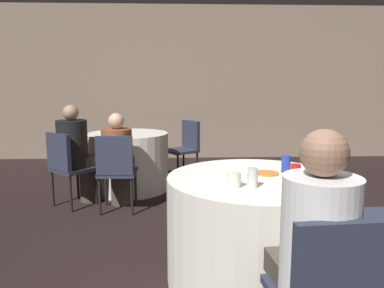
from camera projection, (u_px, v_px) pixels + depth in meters
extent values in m
plane|color=black|center=(287.00, 283.00, 2.64)|extent=(16.00, 16.00, 0.00)
cube|color=gray|center=(218.00, 83.00, 6.95)|extent=(16.00, 0.06, 2.80)
cylinder|color=white|center=(256.00, 229.00, 2.64)|extent=(1.26, 1.26, 0.75)
cylinder|color=white|center=(128.00, 161.00, 4.94)|extent=(1.05, 1.05, 0.75)
cube|color=#2D3347|center=(339.00, 271.00, 1.49)|extent=(0.38, 0.08, 0.41)
cylinder|color=black|center=(374.00, 260.00, 2.55)|extent=(0.03, 0.03, 0.41)
cylinder|color=black|center=(350.00, 239.00, 2.88)|extent=(0.03, 0.03, 0.41)
cube|color=#2D3347|center=(181.00, 151.00, 5.43)|extent=(0.56, 0.56, 0.04)
cube|color=#2D3347|center=(191.00, 134.00, 5.50)|extent=(0.26, 0.34, 0.41)
cylinder|color=black|center=(178.00, 169.00, 5.23)|extent=(0.03, 0.03, 0.41)
cylinder|color=black|center=(165.00, 165.00, 5.50)|extent=(0.03, 0.03, 0.41)
cylinder|color=black|center=(197.00, 166.00, 5.43)|extent=(0.03, 0.03, 0.41)
cylinder|color=black|center=(184.00, 162.00, 5.70)|extent=(0.03, 0.03, 0.41)
cube|color=#2D3347|center=(74.00, 169.00, 4.26)|extent=(0.56, 0.56, 0.04)
cube|color=#2D3347|center=(59.00, 152.00, 4.08)|extent=(0.33, 0.28, 0.41)
cylinder|color=black|center=(78.00, 183.00, 4.53)|extent=(0.03, 0.03, 0.41)
cylinder|color=black|center=(96.00, 187.00, 4.33)|extent=(0.03, 0.03, 0.41)
cylinder|color=black|center=(53.00, 189.00, 4.26)|extent=(0.03, 0.03, 0.41)
cylinder|color=black|center=(71.00, 194.00, 4.06)|extent=(0.03, 0.03, 0.41)
cube|color=#2D3347|center=(118.00, 172.00, 4.09)|extent=(0.40, 0.40, 0.04)
cube|color=#2D3347|center=(114.00, 156.00, 3.88)|extent=(0.38, 0.05, 0.41)
cylinder|color=black|center=(106.00, 188.00, 4.29)|extent=(0.03, 0.03, 0.41)
cylinder|color=black|center=(136.00, 188.00, 4.30)|extent=(0.03, 0.03, 0.41)
cylinder|color=black|center=(100.00, 197.00, 3.96)|extent=(0.03, 0.03, 0.41)
cylinder|color=black|center=(132.00, 197.00, 3.97)|extent=(0.03, 0.03, 0.41)
cylinder|color=#4C4238|center=(121.00, 185.00, 4.34)|extent=(0.24, 0.24, 0.45)
cube|color=#4C4238|center=(119.00, 164.00, 4.19)|extent=(0.31, 0.32, 0.12)
cylinder|color=brown|center=(117.00, 150.00, 4.05)|extent=(0.33, 0.33, 0.46)
sphere|color=#DBB293|center=(116.00, 121.00, 4.00)|extent=(0.17, 0.17, 0.17)
cylinder|color=#4C4238|center=(90.00, 182.00, 4.47)|extent=(0.24, 0.24, 0.45)
cube|color=#4C4238|center=(81.00, 161.00, 4.34)|extent=(0.45, 0.45, 0.12)
cylinder|color=black|center=(72.00, 144.00, 4.22)|extent=(0.34, 0.34, 0.54)
sphere|color=tan|center=(71.00, 113.00, 4.16)|extent=(0.17, 0.17, 0.17)
cube|color=#4C4238|center=(307.00, 271.00, 1.79)|extent=(0.35, 0.34, 0.12)
cylinder|color=white|center=(319.00, 237.00, 1.65)|extent=(0.34, 0.34, 0.54)
sphere|color=#997056|center=(324.00, 153.00, 1.59)|extent=(0.21, 0.21, 0.21)
cylinder|color=white|center=(267.00, 175.00, 2.64)|extent=(0.24, 0.24, 0.01)
cylinder|color=orange|center=(267.00, 173.00, 2.64)|extent=(0.17, 0.17, 0.01)
cylinder|color=silver|center=(253.00, 178.00, 2.31)|extent=(0.07, 0.07, 0.12)
cylinder|color=#1E38A5|center=(286.00, 164.00, 2.71)|extent=(0.07, 0.07, 0.12)
cylinder|color=red|center=(295.00, 173.00, 2.43)|extent=(0.07, 0.07, 0.12)
cylinder|color=silver|center=(234.00, 180.00, 2.32)|extent=(0.09, 0.09, 0.10)
cylinder|color=white|center=(117.00, 124.00, 4.97)|extent=(0.09, 0.09, 0.21)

